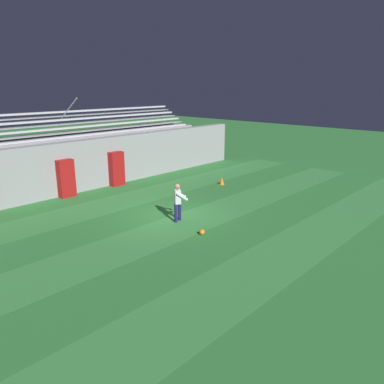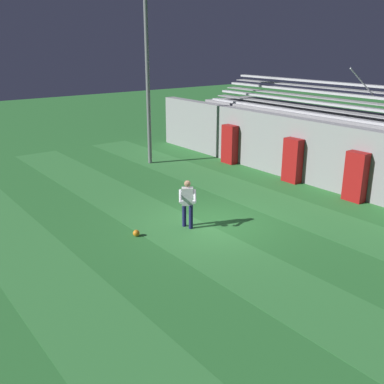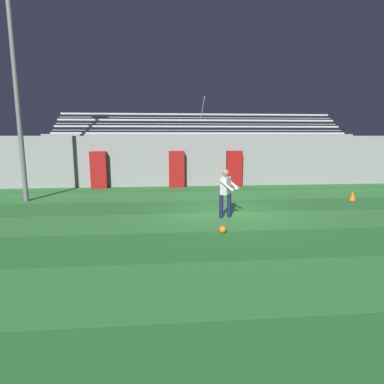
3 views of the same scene
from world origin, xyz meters
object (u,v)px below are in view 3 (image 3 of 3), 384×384
goalkeeper (226,190)px  traffic_cone (352,195)px  soccer_ball (223,229)px  padding_pillar_gate_left (177,169)px  floodlight_pole (15,71)px  padding_pillar_far_left (99,170)px  padding_pillar_gate_right (234,169)px

goalkeeper → traffic_cone: bearing=22.3°
soccer_ball → traffic_cone: (6.60, 4.30, 0.10)m
padding_pillar_gate_left → traffic_cone: size_ratio=4.71×
padding_pillar_gate_left → traffic_cone: (7.56, -4.36, -0.78)m
floodlight_pole → goalkeeper: floodlight_pole is taller
goalkeeper → soccer_ball: 2.00m
padding_pillar_far_left → soccer_ball: padding_pillar_far_left is taller
floodlight_pole → soccer_ball: 10.74m
padding_pillar_gate_right → goalkeeper: (-1.82, -6.90, -0.04)m
padding_pillar_gate_left → soccer_ball: bearing=-83.7°
padding_pillar_far_left → floodlight_pole: size_ratio=0.23×
padding_pillar_gate_left → soccer_ball: (0.96, -8.67, -0.88)m
padding_pillar_gate_left → soccer_ball: size_ratio=9.00×
padding_pillar_far_left → goalkeeper: bearing=-51.1°
floodlight_pole → soccer_ball: (7.64, -5.37, -5.29)m
padding_pillar_gate_left → floodlight_pole: bearing=-153.8°
soccer_ball → padding_pillar_gate_left: bearing=96.3°
floodlight_pole → padding_pillar_gate_right: bearing=18.4°
padding_pillar_far_left → soccer_ball: bearing=-59.3°
padding_pillar_gate_right → goalkeeper: padding_pillar_gate_right is taller
goalkeeper → soccer_ball: size_ratio=7.59×
padding_pillar_far_left → padding_pillar_gate_right: bearing=0.0°
padding_pillar_gate_right → floodlight_pole: bearing=-161.6°
padding_pillar_gate_right → soccer_ball: (-2.24, -8.67, -0.88)m
padding_pillar_far_left → goalkeeper: (5.58, -6.90, -0.04)m
goalkeeper → padding_pillar_gate_left: bearing=101.4°
padding_pillar_gate_left → traffic_cone: 8.76m
padding_pillar_gate_left → traffic_cone: padding_pillar_gate_left is taller
padding_pillar_gate_right → soccer_ball: padding_pillar_gate_right is taller
goalkeeper → soccer_ball: goalkeeper is taller
goalkeeper → traffic_cone: 6.71m
goalkeeper → traffic_cone: size_ratio=3.98×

